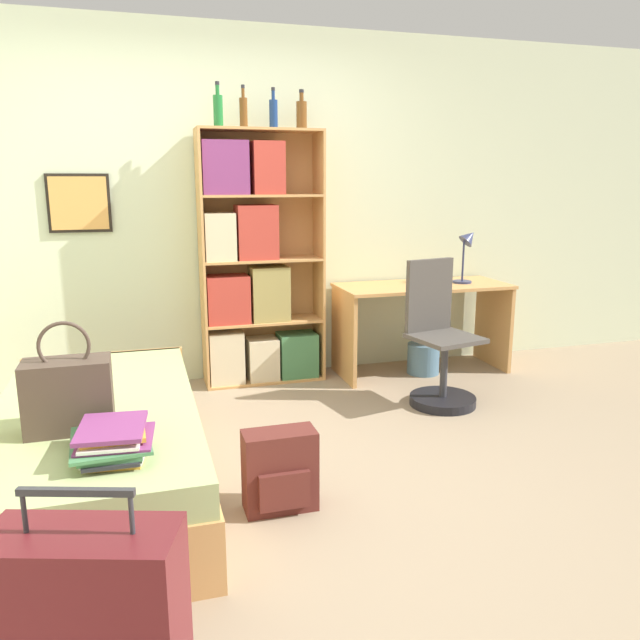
% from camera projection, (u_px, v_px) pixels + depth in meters
% --- Properties ---
extents(ground_plane, '(14.00, 14.00, 0.00)m').
position_uv_depth(ground_plane, '(246.00, 471.00, 3.30)').
color(ground_plane, gray).
extents(wall_back, '(10.00, 0.09, 2.60)m').
position_uv_depth(wall_back, '(202.00, 209.00, 4.60)').
color(wall_back, beige).
rests_on(wall_back, ground_plane).
extents(bed, '(0.96, 1.97, 0.45)m').
position_uv_depth(bed, '(99.00, 447.00, 3.07)').
color(bed, tan).
rests_on(bed, ground_plane).
extents(handbag, '(0.36, 0.19, 0.48)m').
position_uv_depth(handbag, '(68.00, 394.00, 2.67)').
color(handbag, '#47382D').
rests_on(handbag, bed).
extents(book_stack_on_bed, '(0.33, 0.38, 0.12)m').
position_uv_depth(book_stack_on_bed, '(113.00, 441.00, 2.44)').
color(book_stack_on_bed, gold).
rests_on(book_stack_on_bed, bed).
extents(suitcase, '(0.57, 0.38, 0.71)m').
position_uv_depth(suitcase, '(88.00, 627.00, 1.74)').
color(suitcase, '#5B191E').
rests_on(suitcase, ground_plane).
extents(bookcase, '(0.90, 0.30, 1.86)m').
position_uv_depth(bookcase, '(252.00, 270.00, 4.60)').
color(bookcase, tan).
rests_on(bookcase, ground_plane).
extents(bottle_green, '(0.07, 0.07, 0.30)m').
position_uv_depth(bottle_green, '(218.00, 110.00, 4.26)').
color(bottle_green, '#1E6B2D').
rests_on(bottle_green, bookcase).
extents(bottle_brown, '(0.06, 0.06, 0.29)m').
position_uv_depth(bottle_brown, '(243.00, 112.00, 4.36)').
color(bottle_brown, brown).
rests_on(bottle_brown, bookcase).
extents(bottle_clear, '(0.06, 0.06, 0.28)m').
position_uv_depth(bottle_clear, '(273.00, 113.00, 4.42)').
color(bottle_clear, navy).
rests_on(bottle_clear, bookcase).
extents(bottle_blue, '(0.08, 0.08, 0.28)m').
position_uv_depth(bottle_blue, '(302.00, 114.00, 4.48)').
color(bottle_blue, brown).
rests_on(bottle_blue, bookcase).
extents(desk, '(1.34, 0.57, 0.71)m').
position_uv_depth(desk, '(422.00, 309.00, 4.92)').
color(desk, tan).
rests_on(desk, ground_plane).
extents(desk_lamp, '(0.20, 0.15, 0.44)m').
position_uv_depth(desk_lamp, '(468.00, 246.00, 4.90)').
color(desk_lamp, navy).
rests_on(desk_lamp, desk).
extents(desk_chair, '(0.49, 0.49, 0.98)m').
position_uv_depth(desk_chair, '(439.00, 357.00, 4.25)').
color(desk_chair, black).
rests_on(desk_chair, ground_plane).
extents(backpack, '(0.34, 0.19, 0.38)m').
position_uv_depth(backpack, '(280.00, 471.00, 2.89)').
color(backpack, '#56231E').
rests_on(backpack, ground_plane).
extents(waste_bin, '(0.25, 0.25, 0.24)m').
position_uv_depth(waste_bin, '(423.00, 358.00, 4.95)').
color(waste_bin, slate).
rests_on(waste_bin, ground_plane).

